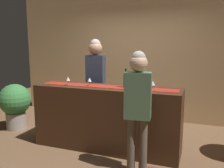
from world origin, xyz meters
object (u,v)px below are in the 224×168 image
at_px(wine_bottle_green, 126,81).
at_px(potted_plant_tall, 15,103).
at_px(wine_glass_far_end, 153,83).
at_px(wine_glass_mid_counter, 68,79).
at_px(customer_sipping, 138,100).
at_px(bartender, 96,75).
at_px(wine_glass_near_customer, 90,80).
at_px(wine_bottle_amber, 136,82).

relative_size(wine_bottle_green, potted_plant_tall, 0.33).
bearing_deg(wine_glass_far_end, potted_plant_tall, 174.35).
relative_size(wine_glass_mid_counter, customer_sipping, 0.09).
xyz_separation_m(bartender, customer_sipping, (1.13, -1.18, -0.13)).
distance_m(wine_glass_far_end, potted_plant_tall, 2.95).
height_order(wine_glass_near_customer, potted_plant_tall, wine_glass_near_customer).
bearing_deg(wine_bottle_green, wine_glass_mid_counter, -172.69).
bearing_deg(wine_glass_near_customer, customer_sipping, -29.42).
height_order(bartender, potted_plant_tall, bartender).
bearing_deg(wine_glass_mid_counter, wine_glass_near_customer, 6.43).
xyz_separation_m(wine_bottle_amber, customer_sipping, (0.17, -0.54, -0.15)).
xyz_separation_m(wine_bottle_green, customer_sipping, (0.36, -0.62, -0.15)).
xyz_separation_m(wine_glass_mid_counter, bartender, (0.19, 0.69, -0.01)).
bearing_deg(wine_bottle_amber, customer_sipping, -72.55).
bearing_deg(customer_sipping, wine_glass_near_customer, 143.41).
bearing_deg(wine_glass_near_customer, wine_glass_far_end, 0.76).
bearing_deg(potted_plant_tall, customer_sipping, -16.65).
xyz_separation_m(wine_bottle_green, wine_glass_far_end, (0.44, -0.07, -0.01)).
relative_size(wine_glass_mid_counter, bartender, 0.08).
xyz_separation_m(wine_glass_near_customer, wine_glass_mid_counter, (-0.38, -0.04, 0.00)).
bearing_deg(wine_bottle_green, wine_bottle_amber, -21.72).
bearing_deg(customer_sipping, bartender, 126.63).
xyz_separation_m(wine_glass_far_end, bartender, (-1.21, 0.63, -0.01)).
distance_m(wine_bottle_green, wine_glass_near_customer, 0.60).
relative_size(wine_bottle_amber, wine_bottle_green, 1.00).
distance_m(wine_bottle_amber, wine_glass_mid_counter, 1.16).
bearing_deg(customer_sipping, wine_glass_mid_counter, 152.41).
distance_m(wine_glass_mid_counter, potted_plant_tall, 1.62).
distance_m(wine_glass_mid_counter, wine_glass_far_end, 1.41).
distance_m(wine_bottle_amber, potted_plant_tall, 2.70).
height_order(wine_glass_near_customer, customer_sipping, customer_sipping).
bearing_deg(wine_glass_far_end, wine_bottle_green, 171.26).
bearing_deg(wine_glass_far_end, customer_sipping, -98.56).
height_order(wine_bottle_amber, potted_plant_tall, wine_bottle_amber).
bearing_deg(wine_glass_near_customer, wine_glass_mid_counter, -173.57).
xyz_separation_m(wine_bottle_green, bartender, (-0.77, 0.56, -0.02)).
bearing_deg(wine_glass_mid_counter, wine_bottle_amber, 2.40).
bearing_deg(wine_glass_near_customer, wine_bottle_green, 7.88).
distance_m(wine_bottle_amber, wine_glass_far_end, 0.25).
height_order(wine_glass_far_end, customer_sipping, customer_sipping).
bearing_deg(wine_bottle_green, bartender, 143.92).
xyz_separation_m(wine_glass_far_end, potted_plant_tall, (-2.87, 0.28, -0.62)).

